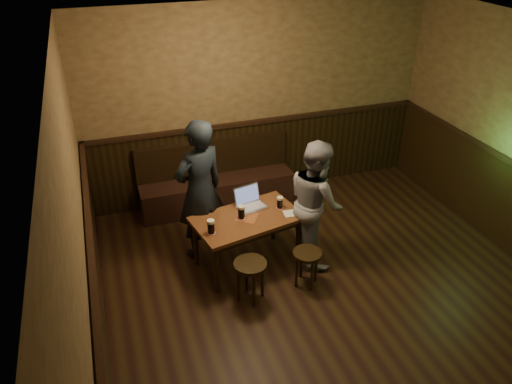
{
  "coord_description": "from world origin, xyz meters",
  "views": [
    {
      "loc": [
        -2.2,
        -3.37,
        3.84
      ],
      "look_at": [
        -0.65,
        1.19,
        1.05
      ],
      "focal_mm": 35.0,
      "sensor_mm": 36.0,
      "label": 1
    }
  ],
  "objects": [
    {
      "name": "room",
      "position": [
        0.0,
        0.22,
        1.2
      ],
      "size": [
        5.04,
        6.04,
        2.84
      ],
      "color": "black",
      "rests_on": "ground"
    },
    {
      "name": "bench",
      "position": [
        -0.73,
        2.75,
        0.31
      ],
      "size": [
        2.2,
        0.5,
        0.95
      ],
      "color": "black",
      "rests_on": "ground"
    },
    {
      "name": "stool_right",
      "position": [
        -0.21,
        0.71,
        0.36
      ],
      "size": [
        0.36,
        0.36,
        0.45
      ],
      "rotation": [
        0.0,
        0.0,
        0.09
      ],
      "color": "black",
      "rests_on": "ground"
    },
    {
      "name": "menu",
      "position": [
        -0.19,
        1.2,
        0.67
      ],
      "size": [
        0.24,
        0.17,
        0.0
      ],
      "primitive_type": "cube",
      "rotation": [
        0.0,
        0.0,
        -0.12
      ],
      "color": "silver",
      "rests_on": "pub_table"
    },
    {
      "name": "pint_mid",
      "position": [
        -0.8,
        1.29,
        0.75
      ],
      "size": [
        0.11,
        0.11,
        0.17
      ],
      "color": "#A21613",
      "rests_on": "pub_table"
    },
    {
      "name": "person_grey",
      "position": [
        0.08,
        1.18,
        0.78
      ],
      "size": [
        0.62,
        0.78,
        1.56
      ],
      "primitive_type": "imported",
      "rotation": [
        0.0,
        0.0,
        1.54
      ],
      "color": "gray",
      "rests_on": "ground"
    },
    {
      "name": "person_suit",
      "position": [
        -1.19,
        1.68,
        0.9
      ],
      "size": [
        0.77,
        0.64,
        1.79
      ],
      "primitive_type": "imported",
      "rotation": [
        0.0,
        0.0,
        3.52
      ],
      "color": "black",
      "rests_on": "ground"
    },
    {
      "name": "pint_left",
      "position": [
        -1.21,
        1.11,
        0.75
      ],
      "size": [
        0.11,
        0.11,
        0.17
      ],
      "color": "#A21613",
      "rests_on": "pub_table"
    },
    {
      "name": "laptop",
      "position": [
        -0.62,
        1.52,
        0.73
      ],
      "size": [
        0.39,
        0.34,
        0.24
      ],
      "rotation": [
        0.0,
        0.0,
        0.22
      ],
      "color": "silver",
      "rests_on": "pub_table"
    },
    {
      "name": "stool_left",
      "position": [
        -0.9,
        0.67,
        0.39
      ],
      "size": [
        0.37,
        0.37,
        0.49
      ],
      "rotation": [
        0.0,
        0.0,
        -0.02
      ],
      "color": "black",
      "rests_on": "ground"
    },
    {
      "name": "pub_table",
      "position": [
        -0.73,
        1.29,
        0.58
      ],
      "size": [
        1.36,
        0.94,
        0.67
      ],
      "rotation": [
        0.0,
        0.0,
        0.2
      ],
      "color": "brown",
      "rests_on": "ground"
    },
    {
      "name": "pint_right",
      "position": [
        -0.3,
        1.36,
        0.74
      ],
      "size": [
        0.1,
        0.1,
        0.15
      ],
      "color": "#A21613",
      "rests_on": "pub_table"
    }
  ]
}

